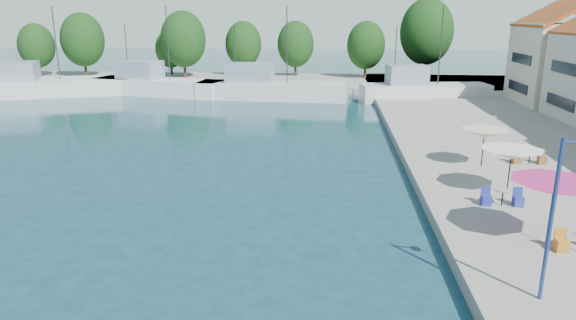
# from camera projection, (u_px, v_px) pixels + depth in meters

# --- Properties ---
(quay_far) EXTENTS (90.00, 16.00, 0.60)m
(quay_far) POSITION_uv_depth(u_px,v_px,m) (260.00, 82.00, 68.15)
(quay_far) COLOR gray
(quay_far) RESTS_ON ground
(hill_west) EXTENTS (180.00, 40.00, 16.00)m
(hill_west) POSITION_uv_depth(u_px,v_px,m) (230.00, 18.00, 156.99)
(hill_west) COLOR #9AA89C
(hill_west) RESTS_ON ground
(hill_east) EXTENTS (140.00, 40.00, 12.00)m
(hill_east) POSITION_uv_depth(u_px,v_px,m) (449.00, 24.00, 170.97)
(hill_east) COLOR #9AA89C
(hill_east) RESTS_ON ground
(building_06) EXTENTS (9.00, 8.80, 10.20)m
(building_06) POSITION_uv_depth(u_px,v_px,m) (569.00, 52.00, 48.77)
(building_06) COLOR beige
(building_06) RESTS_ON quay_right
(trawler_01) EXTENTS (23.60, 13.92, 10.20)m
(trawler_01) POSITION_uv_depth(u_px,v_px,m) (33.00, 86.00, 58.21)
(trawler_01) COLOR white
(trawler_01) RESTS_ON ground
(trawler_02) EXTENTS (16.16, 7.62, 10.20)m
(trawler_02) POSITION_uv_depth(u_px,v_px,m) (155.00, 85.00, 58.95)
(trawler_02) COLOR white
(trawler_02) RESTS_ON ground
(trawler_03) EXTENTS (16.53, 5.24, 10.20)m
(trawler_03) POSITION_uv_depth(u_px,v_px,m) (268.00, 89.00, 56.02)
(trawler_03) COLOR silver
(trawler_03) RESTS_ON ground
(trawler_04) EXTENTS (13.85, 5.46, 10.20)m
(trawler_04) POSITION_uv_depth(u_px,v_px,m) (421.00, 91.00, 54.41)
(trawler_04) COLOR silver
(trawler_04) RESTS_ON ground
(tree_01) EXTENTS (4.86, 4.86, 7.19)m
(tree_01) POSITION_uv_depth(u_px,v_px,m) (36.00, 46.00, 70.86)
(tree_01) COLOR #3F2B19
(tree_01) RESTS_ON quay_far
(tree_02) EXTENTS (5.83, 5.83, 8.63)m
(tree_02) POSITION_uv_depth(u_px,v_px,m) (83.00, 40.00, 70.28)
(tree_02) COLOR #3F2B19
(tree_02) RESTS_ON quay_far
(tree_03) EXTENTS (4.24, 4.24, 6.27)m
(tree_03) POSITION_uv_depth(u_px,v_px,m) (170.00, 49.00, 72.71)
(tree_03) COLOR #3F2B19
(tree_03) RESTS_ON quay_far
(tree_04) EXTENTS (5.99, 5.99, 8.87)m
(tree_04) POSITION_uv_depth(u_px,v_px,m) (183.00, 39.00, 68.86)
(tree_04) COLOR #3F2B19
(tree_04) RESTS_ON quay_far
(tree_05) EXTENTS (5.05, 5.05, 7.48)m
(tree_05) POSITION_uv_depth(u_px,v_px,m) (243.00, 44.00, 71.71)
(tree_05) COLOR #3F2B19
(tree_05) RESTS_ON quay_far
(tree_06) EXTENTS (5.08, 5.08, 7.51)m
(tree_06) POSITION_uv_depth(u_px,v_px,m) (296.00, 44.00, 71.27)
(tree_06) COLOR #3F2B19
(tree_06) RESTS_ON quay_far
(tree_07) EXTENTS (5.08, 5.08, 7.53)m
(tree_07) POSITION_uv_depth(u_px,v_px,m) (366.00, 45.00, 68.67)
(tree_07) COLOR #3F2B19
(tree_07) RESTS_ON quay_far
(tree_08) EXTENTS (7.13, 7.13, 10.55)m
(tree_08) POSITION_uv_depth(u_px,v_px,m) (427.00, 32.00, 69.19)
(tree_08) COLOR #3F2B19
(tree_08) RESTS_ON quay_far
(umbrella_pink) EXTENTS (3.21, 3.21, 2.45)m
(umbrella_pink) POSITION_uv_depth(u_px,v_px,m) (554.00, 188.00, 18.74)
(umbrella_pink) COLOR black
(umbrella_pink) RESTS_ON quay_right
(umbrella_white) EXTENTS (2.88, 2.88, 2.23)m
(umbrella_white) POSITION_uv_depth(u_px,v_px,m) (511.00, 154.00, 24.09)
(umbrella_white) COLOR black
(umbrella_white) RESTS_ON quay_right
(umbrella_cream) EXTENTS (2.63, 2.63, 2.17)m
(umbrella_cream) POSITION_uv_depth(u_px,v_px,m) (485.00, 134.00, 28.55)
(umbrella_cream) COLOR black
(umbrella_cream) RESTS_ON quay_right
(cafe_table_02) EXTENTS (1.82, 0.70, 0.76)m
(cafe_table_02) POSITION_uv_depth(u_px,v_px,m) (502.00, 200.00, 23.03)
(cafe_table_02) COLOR black
(cafe_table_02) RESTS_ON quay_right
(cafe_table_03) EXTENTS (1.82, 0.70, 0.76)m
(cafe_table_03) POSITION_uv_depth(u_px,v_px,m) (529.00, 159.00, 29.50)
(cafe_table_03) COLOR black
(cafe_table_03) RESTS_ON quay_right
(street_lamp) EXTENTS (1.03, 0.39, 5.03)m
(street_lamp) POSITION_uv_depth(u_px,v_px,m) (568.00, 191.00, 14.50)
(street_lamp) COLOR navy
(street_lamp) RESTS_ON quay_right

